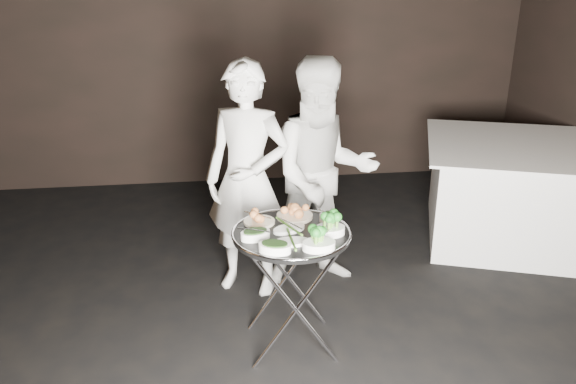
{
  "coord_description": "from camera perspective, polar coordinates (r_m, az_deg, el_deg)",
  "views": [
    {
      "loc": [
        -0.29,
        -2.43,
        2.12
      ],
      "look_at": [
        0.11,
        0.59,
        0.95
      ],
      "focal_mm": 35.0,
      "sensor_mm": 36.0,
      "label": 1
    }
  ],
  "objects": [
    {
      "name": "wall_back",
      "position": [
        6.0,
        -4.84,
        15.02
      ],
      "size": [
        6.0,
        0.05,
        3.0
      ],
      "primitive_type": "cube",
      "color": "black",
      "rests_on": "floor"
    },
    {
      "name": "tray_stand",
      "position": [
        3.37,
        0.34,
        -9.4
      ],
      "size": [
        0.51,
        0.43,
        0.75
      ],
      "rotation": [
        0.0,
        0.0,
        -0.14
      ],
      "color": "silver",
      "rests_on": "floor"
    },
    {
      "name": "serving_tray",
      "position": [
        3.21,
        0.35,
        -4.26
      ],
      "size": [
        0.69,
        0.69,
        0.04
      ],
      "color": "black",
      "rests_on": "tray_stand"
    },
    {
      "name": "potato_plate_a",
      "position": [
        3.31,
        -2.94,
        -2.71
      ],
      "size": [
        0.18,
        0.18,
        0.07
      ],
      "rotation": [
        0.0,
        0.0,
        0.21
      ],
      "color": "beige",
      "rests_on": "serving_tray"
    },
    {
      "name": "potato_plate_b",
      "position": [
        3.38,
        0.69,
        -2.06
      ],
      "size": [
        0.23,
        0.23,
        0.08
      ],
      "rotation": [
        0.0,
        0.0,
        0.39
      ],
      "color": "beige",
      "rests_on": "serving_tray"
    },
    {
      "name": "greens_bowl",
      "position": [
        3.34,
        4.23,
        -2.51
      ],
      "size": [
        0.12,
        0.12,
        0.07
      ],
      "rotation": [
        0.0,
        0.0,
        -0.41
      ],
      "color": "white",
      "rests_on": "serving_tray"
    },
    {
      "name": "asparagus_plate_a",
      "position": [
        3.22,
        0.1,
        -3.66
      ],
      "size": [
        0.23,
        0.18,
        0.04
      ],
      "rotation": [
        0.0,
        0.0,
        0.41
      ],
      "color": "white",
      "rests_on": "serving_tray"
    },
    {
      "name": "asparagus_plate_b",
      "position": [
        3.07,
        0.35,
        -4.97
      ],
      "size": [
        0.19,
        0.11,
        0.04
      ],
      "rotation": [
        0.0,
        0.0,
        0.04
      ],
      "color": "white",
      "rests_on": "serving_tray"
    },
    {
      "name": "spinach_bowl_a",
      "position": [
        3.12,
        -3.34,
        -4.23
      ],
      "size": [
        0.19,
        0.15,
        0.07
      ],
      "rotation": [
        0.0,
        0.0,
        0.26
      ],
      "color": "white",
      "rests_on": "serving_tray"
    },
    {
      "name": "spinach_bowl_b",
      "position": [
        2.97,
        -1.36,
        -5.53
      ],
      "size": [
        0.2,
        0.17,
        0.07
      ],
      "rotation": [
        0.0,
        0.0,
        -0.35
      ],
      "color": "white",
      "rests_on": "serving_tray"
    },
    {
      "name": "broccoli_bowl_a",
      "position": [
        3.17,
        4.22,
        -3.75
      ],
      "size": [
        0.2,
        0.16,
        0.08
      ],
      "rotation": [
        0.0,
        0.0,
        0.15
      ],
      "color": "white",
      "rests_on": "serving_tray"
    },
    {
      "name": "broccoli_bowl_b",
      "position": [
        3.0,
        3.16,
        -5.25
      ],
      "size": [
        0.18,
        0.13,
        0.07
      ],
      "rotation": [
        0.0,
        0.0,
        0.03
      ],
      "color": "white",
      "rests_on": "serving_tray"
    },
    {
      "name": "serving_utensils",
      "position": [
        3.25,
        0.48,
        -2.77
      ],
      "size": [
        0.59,
        0.44,
        0.01
      ],
      "color": "silver",
      "rests_on": "serving_tray"
    },
    {
      "name": "waiter_left",
      "position": [
        3.84,
        -4.16,
        1.14
      ],
      "size": [
        0.71,
        0.6,
        1.64
      ],
      "primitive_type": "imported",
      "rotation": [
        0.0,
        0.0,
        -0.42
      ],
      "color": "silver",
      "rests_on": "floor"
    },
    {
      "name": "waiter_right",
      "position": [
        3.94,
        3.57,
        1.71
      ],
      "size": [
        0.84,
        0.68,
        1.64
      ],
      "primitive_type": "imported",
      "rotation": [
        0.0,
        0.0,
        0.07
      ],
      "color": "silver",
      "rests_on": "floor"
    },
    {
      "name": "dining_table",
      "position": [
        5.12,
        21.87,
        0.05
      ],
      "size": [
        1.47,
        1.47,
        0.84
      ],
      "rotation": [
        0.0,
        0.0,
        -0.35
      ],
      "color": "white",
      "rests_on": "floor"
    }
  ]
}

